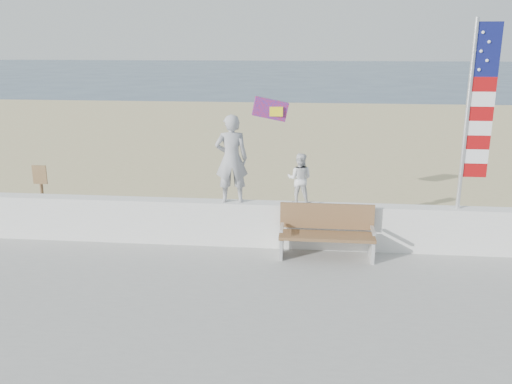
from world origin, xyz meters
TOP-DOWN VIEW (x-y plane):
  - ground at (0.00, 0.00)m, footprint 220.00×220.00m
  - sand at (0.00, 9.00)m, footprint 90.00×40.00m
  - seawall at (0.00, 2.00)m, footprint 30.00×0.35m
  - adult at (-0.30, 2.00)m, footprint 0.69×0.51m
  - child at (1.04, 2.00)m, footprint 0.54×0.45m
  - bench at (1.58, 1.55)m, footprint 1.80×0.57m
  - flag at (4.19, 2.00)m, footprint 0.50×0.08m
  - parafoil_kite at (0.28, 4.58)m, footprint 0.90×0.35m
  - sign at (-4.70, 2.81)m, footprint 0.32×0.07m

SIDE VIEW (x-z plane):
  - ground at x=0.00m, z-range 0.00..0.00m
  - sand at x=0.00m, z-range 0.00..0.08m
  - seawall at x=0.00m, z-range 0.18..1.08m
  - bench at x=1.58m, z-range 0.19..1.19m
  - sign at x=-4.70m, z-range 0.21..1.67m
  - child at x=1.04m, z-range 1.08..2.09m
  - adult at x=-0.30m, z-range 1.08..2.83m
  - parafoil_kite at x=0.28m, z-range 2.31..2.91m
  - flag at x=4.19m, z-range 1.24..4.74m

